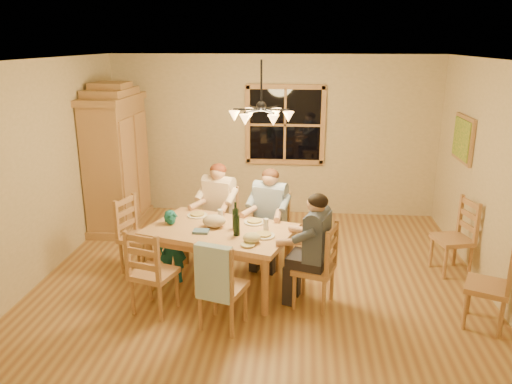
# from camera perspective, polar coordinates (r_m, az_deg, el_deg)

# --- Properties ---
(floor) EXTENTS (5.50, 5.50, 0.00)m
(floor) POSITION_cam_1_polar(r_m,az_deg,el_deg) (6.56, 0.55, -9.38)
(floor) COLOR #956036
(floor) RESTS_ON ground
(ceiling) EXTENTS (5.50, 5.00, 0.02)m
(ceiling) POSITION_cam_1_polar(r_m,az_deg,el_deg) (5.88, 0.62, 14.92)
(ceiling) COLOR white
(ceiling) RESTS_ON wall_back
(wall_back) EXTENTS (5.50, 0.02, 2.70)m
(wall_back) POSITION_cam_1_polar(r_m,az_deg,el_deg) (8.51, 1.97, 6.39)
(wall_back) COLOR tan
(wall_back) RESTS_ON floor
(wall_left) EXTENTS (0.02, 5.00, 2.70)m
(wall_left) POSITION_cam_1_polar(r_m,az_deg,el_deg) (6.87, -22.96, 2.47)
(wall_left) COLOR tan
(wall_left) RESTS_ON floor
(wall_right) EXTENTS (0.02, 5.00, 2.70)m
(wall_right) POSITION_cam_1_polar(r_m,az_deg,el_deg) (6.47, 25.64, 1.32)
(wall_right) COLOR tan
(wall_right) RESTS_ON floor
(window) EXTENTS (1.30, 0.06, 1.30)m
(window) POSITION_cam_1_polar(r_m,az_deg,el_deg) (8.44, 3.34, 7.66)
(window) COLOR black
(window) RESTS_ON wall_back
(painting) EXTENTS (0.06, 0.78, 0.64)m
(painting) POSITION_cam_1_polar(r_m,az_deg,el_deg) (7.52, 22.59, 5.63)
(painting) COLOR #9D6E44
(painting) RESTS_ON wall_right
(chandelier) EXTENTS (0.77, 0.68, 0.71)m
(chandelier) POSITION_cam_1_polar(r_m,az_deg,el_deg) (5.94, 0.60, 8.90)
(chandelier) COLOR black
(chandelier) RESTS_ON ceiling
(armoire) EXTENTS (0.66, 1.40, 2.30)m
(armoire) POSITION_cam_1_polar(r_m,az_deg,el_deg) (8.21, -15.58, 3.29)
(armoire) COLOR #9D6E44
(armoire) RESTS_ON floor
(dining_table) EXTENTS (1.92, 1.49, 0.76)m
(dining_table) POSITION_cam_1_polar(r_m,az_deg,el_deg) (6.01, -4.11, -5.09)
(dining_table) COLOR tan
(dining_table) RESTS_ON floor
(chair_far_left) EXTENTS (0.55, 0.53, 0.99)m
(chair_far_left) POSITION_cam_1_polar(r_m,az_deg,el_deg) (6.98, -4.23, -5.01)
(chair_far_left) COLOR #A77349
(chair_far_left) RESTS_ON floor
(chair_far_right) EXTENTS (0.55, 0.53, 0.99)m
(chair_far_right) POSITION_cam_1_polar(r_m,az_deg,el_deg) (6.70, 1.55, -5.94)
(chair_far_right) COLOR #A77349
(chair_far_right) RESTS_ON floor
(chair_near_left) EXTENTS (0.55, 0.53, 0.99)m
(chair_near_left) POSITION_cam_1_polar(r_m,az_deg,el_deg) (5.74, -11.51, -10.44)
(chair_near_left) COLOR #A77349
(chair_near_left) RESTS_ON floor
(chair_near_right) EXTENTS (0.55, 0.53, 0.99)m
(chair_near_right) POSITION_cam_1_polar(r_m,az_deg,el_deg) (5.35, -3.79, -12.23)
(chair_near_right) COLOR #A77349
(chair_near_right) RESTS_ON floor
(chair_end_left) EXTENTS (0.53, 0.55, 0.99)m
(chair_end_left) POSITION_cam_1_polar(r_m,az_deg,el_deg) (6.72, -13.09, -6.32)
(chair_end_left) COLOR #A77349
(chair_end_left) RESTS_ON floor
(chair_end_right) EXTENTS (0.53, 0.55, 0.99)m
(chair_end_right) POSITION_cam_1_polar(r_m,az_deg,el_deg) (5.77, 6.61, -10.01)
(chair_end_right) COLOR #A77349
(chair_end_right) RESTS_ON floor
(adult_woman) EXTENTS (0.49, 0.51, 0.87)m
(adult_woman) POSITION_cam_1_polar(r_m,az_deg,el_deg) (6.80, -4.33, -0.80)
(adult_woman) COLOR beige
(adult_woman) RESTS_ON floor
(adult_plaid_man) EXTENTS (0.49, 0.51, 0.87)m
(adult_plaid_man) POSITION_cam_1_polar(r_m,az_deg,el_deg) (6.51, 1.59, -1.58)
(adult_plaid_man) COLOR #365B96
(adult_plaid_man) RESTS_ON floor
(adult_slate_man) EXTENTS (0.51, 0.49, 0.87)m
(adult_slate_man) POSITION_cam_1_polar(r_m,az_deg,el_deg) (5.55, 6.79, -5.05)
(adult_slate_man) COLOR #414D68
(adult_slate_man) RESTS_ON floor
(towel) EXTENTS (0.39, 0.21, 0.58)m
(towel) POSITION_cam_1_polar(r_m,az_deg,el_deg) (5.02, -4.85, -9.23)
(towel) COLOR #9EC0D6
(towel) RESTS_ON chair_near_right
(wine_bottle_a) EXTENTS (0.08, 0.08, 0.33)m
(wine_bottle_a) POSITION_cam_1_polar(r_m,az_deg,el_deg) (5.90, -2.36, -2.70)
(wine_bottle_a) COLOR black
(wine_bottle_a) RESTS_ON dining_table
(wine_bottle_b) EXTENTS (0.08, 0.08, 0.33)m
(wine_bottle_b) POSITION_cam_1_polar(r_m,az_deg,el_deg) (5.70, -2.25, -3.41)
(wine_bottle_b) COLOR black
(wine_bottle_b) RESTS_ON dining_table
(plate_woman) EXTENTS (0.26, 0.26, 0.02)m
(plate_woman) POSITION_cam_1_polar(r_m,az_deg,el_deg) (6.41, -6.72, -2.68)
(plate_woman) COLOR white
(plate_woman) RESTS_ON dining_table
(plate_plaid) EXTENTS (0.26, 0.26, 0.02)m
(plate_plaid) POSITION_cam_1_polar(r_m,az_deg,el_deg) (6.13, -0.17, -3.48)
(plate_plaid) COLOR white
(plate_plaid) RESTS_ON dining_table
(plate_slate) EXTENTS (0.26, 0.26, 0.02)m
(plate_slate) POSITION_cam_1_polar(r_m,az_deg,el_deg) (5.72, 0.86, -5.01)
(plate_slate) COLOR white
(plate_slate) RESTS_ON dining_table
(wine_glass_a) EXTENTS (0.06, 0.06, 0.14)m
(wine_glass_a) POSITION_cam_1_polar(r_m,az_deg,el_deg) (6.22, -4.09, -2.63)
(wine_glass_a) COLOR silver
(wine_glass_a) RESTS_ON dining_table
(wine_glass_b) EXTENTS (0.06, 0.06, 0.14)m
(wine_glass_b) POSITION_cam_1_polar(r_m,az_deg,el_deg) (5.89, 1.14, -3.73)
(wine_glass_b) COLOR silver
(wine_glass_b) RESTS_ON dining_table
(cap) EXTENTS (0.20, 0.20, 0.11)m
(cap) POSITION_cam_1_polar(r_m,az_deg,el_deg) (5.54, -0.50, -5.24)
(cap) COLOR tan
(cap) RESTS_ON dining_table
(napkin) EXTENTS (0.21, 0.19, 0.03)m
(napkin) POSITION_cam_1_polar(r_m,az_deg,el_deg) (5.87, -6.31, -4.48)
(napkin) COLOR slate
(napkin) RESTS_ON dining_table
(cloth_bundle) EXTENTS (0.28, 0.22, 0.15)m
(cloth_bundle) POSITION_cam_1_polar(r_m,az_deg,el_deg) (6.00, -4.81, -3.31)
(cloth_bundle) COLOR tan
(cloth_bundle) RESTS_ON dining_table
(child) EXTENTS (0.39, 0.30, 0.93)m
(child) POSITION_cam_1_polar(r_m,az_deg,el_deg) (6.28, -9.50, -6.19)
(child) COLOR #176369
(child) RESTS_ON floor
(chair_spare_front) EXTENTS (0.56, 0.57, 0.99)m
(chair_spare_front) POSITION_cam_1_polar(r_m,az_deg,el_deg) (5.87, 24.75, -11.10)
(chair_spare_front) COLOR #A77349
(chair_spare_front) RESTS_ON floor
(chair_spare_back) EXTENTS (0.52, 0.53, 0.99)m
(chair_spare_back) POSITION_cam_1_polar(r_m,az_deg,el_deg) (6.98, 21.39, -6.23)
(chair_spare_back) COLOR #A77349
(chair_spare_back) RESTS_ON floor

